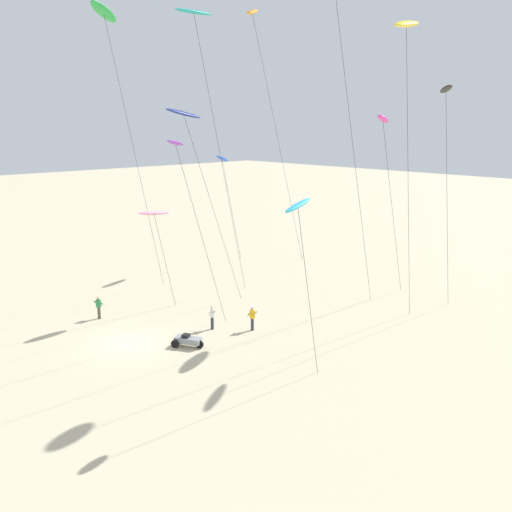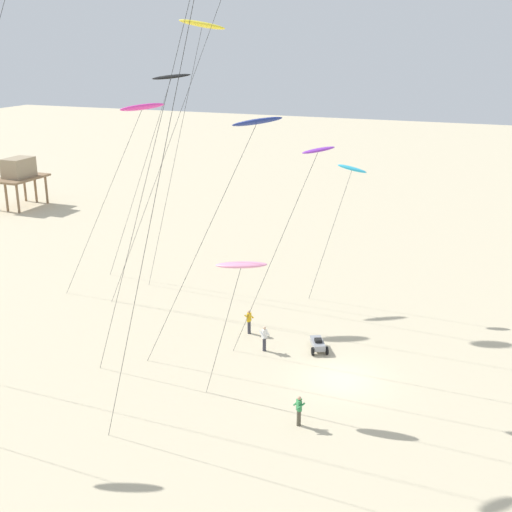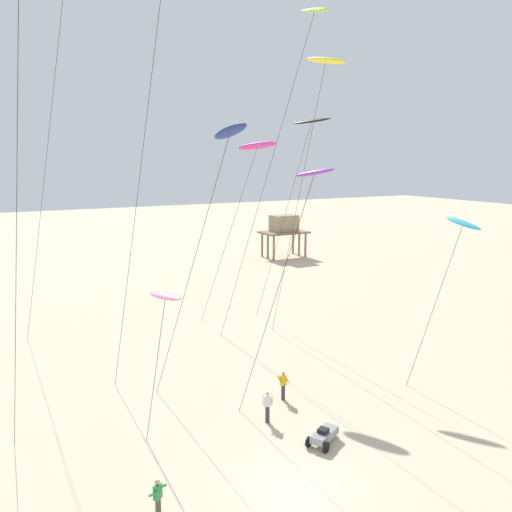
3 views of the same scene
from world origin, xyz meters
The scene contains 14 objects.
ground_plane centered at (0.00, 0.00, 0.00)m, with size 260.00×260.00×0.00m, color beige.
kite_navy centered at (-0.39, 5.25, 14.49)m, with size 2.16×8.02×15.11m.
kite_magenta centered at (7.30, 16.87, 14.21)m, with size 2.92×8.14×14.77m.
kite_purple centered at (2.34, 2.59, 12.62)m, with size 2.00×5.84×13.12m.
kite_cyan centered at (12.12, 2.83, 9.94)m, with size 1.18×3.83×10.44m.
kite_pink centered at (-3.75, 4.75, 7.59)m, with size 1.06×3.42×7.93m.
kite_yellow centered at (10.75, 13.72, 19.71)m, with size 2.19×6.46×20.33m.
kite_lime centered at (7.68, 10.67, 21.65)m, with size 2.87×10.25×22.35m.
kite_black centered at (11.88, 16.98, 15.95)m, with size 2.67×7.12×16.45m.
kite_flyer_nearest centered at (1.80, 5.52, 0.89)m, with size 0.71×0.70×1.67m.
kite_flyer_middle centered at (3.88, 7.40, 0.89)m, with size 0.54×0.52×1.67m.
kite_flyer_furthest centered at (-5.59, 0.84, 0.89)m, with size 0.73×0.72×1.67m.
stilt_house centered at (27.00, 45.50, 4.19)m, with size 6.27×3.99×5.77m.
beach_buggy centered at (3.13, 2.40, 0.43)m, with size 2.09×1.61×0.82m.
Camera 3 is at (-11.00, -16.97, 13.49)m, focal length 37.83 mm.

